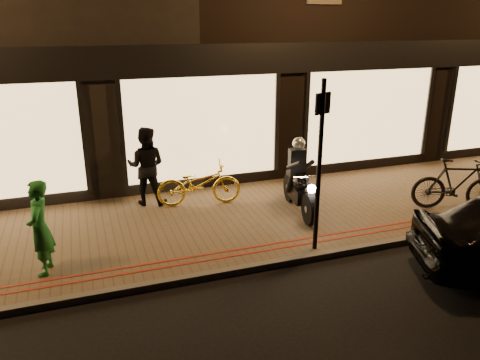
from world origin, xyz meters
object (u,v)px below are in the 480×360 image
at_px(motorcycle, 299,184).
at_px(person_green, 40,228).
at_px(sign_post, 320,158).
at_px(bicycle_gold, 199,184).

xyz_separation_m(motorcycle, person_green, (-4.99, -0.98, 0.17)).
bearing_deg(person_green, motorcycle, 109.11).
relative_size(sign_post, person_green, 1.92).
height_order(motorcycle, sign_post, sign_post).
bearing_deg(sign_post, person_green, 171.36).
bearing_deg(sign_post, bicycle_gold, 117.41).
bearing_deg(bicycle_gold, motorcycle, -111.52).
xyz_separation_m(motorcycle, bicycle_gold, (-1.89, 1.07, -0.13)).
distance_m(motorcycle, bicycle_gold, 2.18).
height_order(motorcycle, bicycle_gold, motorcycle).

